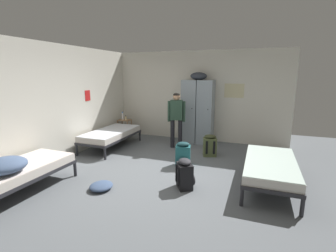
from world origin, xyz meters
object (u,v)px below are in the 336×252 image
Objects in this scene: shelf_unit at (125,126)px; bedding_heap at (5,165)px; lotion_bottle at (126,118)px; clothes_pile_denim at (101,186)px; backpack_teal at (183,155)px; water_bottle at (123,116)px; locker_bank at (198,110)px; bed_right at (270,166)px; bed_left_front at (17,172)px; backpack_black at (185,174)px; backpack_olive at (210,146)px; person_traveler at (176,115)px; bed_left_rear at (111,134)px.

bedding_heap reaches higher than shelf_unit.
clothes_pile_denim is at bearing -66.88° from lotion_bottle.
water_bottle is at bearing 145.13° from backpack_teal.
locker_bank is 1.09× the size of bed_right.
shelf_unit is 3.12m from backpack_teal.
bed_left_front is 2.91m from backpack_black.
person_traveler is at bearing 159.74° from backpack_olive.
bed_right is at bearing -35.02° from person_traveler.
clothes_pile_denim is (1.26, -2.25, -0.32)m from bed_left_rear.
shelf_unit is at bearing 93.55° from bed_left_front.
backpack_olive is at bearing 136.53° from bed_right.
lotion_bottle is at bearing 92.59° from bed_left_front.
bed_right is at bearing -43.47° from backpack_olive.
bedding_heap is 1.54m from clothes_pile_denim.
backpack_teal is at bearing -85.00° from locker_bank.
person_traveler reaches higher than backpack_olive.
bed_left_front is at bearing -130.99° from backpack_olive.
bed_left_rear is at bearing 92.11° from bedding_heap.
locker_bank is at bearing 76.77° from clothes_pile_denim.
backpack_black is at bearing -80.01° from locker_bank.
bedding_heap is at bearing -84.10° from water_bottle.
person_traveler is 2.57m from backpack_black.
bed_right is 1.83m from backpack_teal.
clothes_pile_denim is at bearing -103.23° from locker_bank.
shelf_unit reaches higher than backpack_black.
backpack_olive is (3.04, -0.92, -0.42)m from water_bottle.
person_traveler is 9.81× the size of lotion_bottle.
locker_bank is 2.59m from bed_left_rear.
bed_left_front and bed_left_rear have the same top height.
bed_left_front is at bearing -87.41° from lotion_bottle.
shelf_unit is at bearing 113.87° from clothes_pile_denim.
backpack_olive is at bearing 64.80° from backpack_teal.
backpack_olive is (2.71, 0.26, -0.12)m from bed_left_rear.
locker_bank reaches higher than bed_left_rear.
water_bottle is at bearing 136.27° from backpack_black.
bedding_heap reaches higher than lotion_bottle.
bedding_heap is at bearing -86.02° from lotion_bottle.
bed_left_rear is at bearing -77.88° from shelf_unit.
bedding_heap is 4.33m from water_bottle.
water_bottle reaches higher than backpack_olive.
backpack_olive reaches higher than bed_left_rear.
bed_left_front is at bearing -153.98° from clothes_pile_denim.
shelf_unit is 4.05m from backpack_black.
backpack_black is (2.53, 1.46, -0.35)m from bedding_heap.
bed_left_rear is at bearing -80.90° from lotion_bottle.
shelf_unit is 0.30× the size of bed_right.
locker_bank reaches higher than bedding_heap.
backpack_teal is (2.47, -1.76, -0.38)m from lotion_bottle.
lotion_bottle is (-1.88, 0.49, -0.28)m from person_traveler.
bedding_heap is (0.12, -0.26, 0.23)m from bed_left_front.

